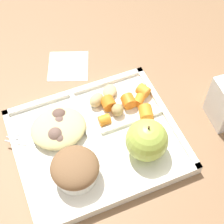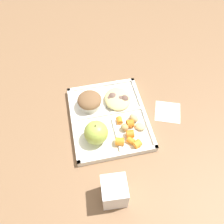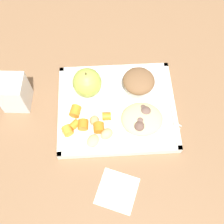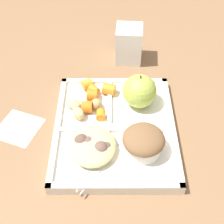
{
  "view_description": "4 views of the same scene",
  "coord_description": "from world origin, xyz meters",
  "px_view_note": "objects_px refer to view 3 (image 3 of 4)",
  "views": [
    {
      "loc": [
        0.11,
        0.34,
        0.61
      ],
      "look_at": [
        -0.05,
        -0.04,
        0.03
      ],
      "focal_mm": 57.09,
      "sensor_mm": 36.0,
      "label": 1
    },
    {
      "loc": [
        -0.46,
        0.09,
        0.71
      ],
      "look_at": [
        -0.01,
        -0.01,
        0.05
      ],
      "focal_mm": 37.87,
      "sensor_mm": 36.0,
      "label": 2
    },
    {
      "loc": [
        -0.03,
        -0.35,
        0.7
      ],
      "look_at": [
        -0.01,
        -0.03,
        0.04
      ],
      "focal_mm": 45.42,
      "sensor_mm": 36.0,
      "label": 3
    },
    {
      "loc": [
        0.47,
        -0.01,
        0.56
      ],
      "look_at": [
        -0.02,
        -0.01,
        0.04
      ],
      "focal_mm": 51.86,
      "sensor_mm": 36.0,
      "label": 4
    }
  ],
  "objects_px": {
    "green_apple": "(87,83)",
    "milk_carton": "(14,93)",
    "plastic_fork": "(158,117)",
    "lunch_tray": "(117,108)",
    "bran_muffin": "(139,83)"
  },
  "relations": [
    {
      "from": "green_apple",
      "to": "lunch_tray",
      "type": "bearing_deg",
      "value": -37.13
    },
    {
      "from": "lunch_tray",
      "to": "milk_carton",
      "type": "xyz_separation_m",
      "value": [
        -0.27,
        0.04,
        0.04
      ]
    },
    {
      "from": "green_apple",
      "to": "milk_carton",
      "type": "xyz_separation_m",
      "value": [
        -0.19,
        -0.02,
        -0.01
      ]
    },
    {
      "from": "milk_carton",
      "to": "lunch_tray",
      "type": "bearing_deg",
      "value": -4.19
    },
    {
      "from": "lunch_tray",
      "to": "plastic_fork",
      "type": "distance_m",
      "value": 0.11
    },
    {
      "from": "milk_carton",
      "to": "plastic_fork",
      "type": "bearing_deg",
      "value": -7.31
    },
    {
      "from": "bran_muffin",
      "to": "plastic_fork",
      "type": "height_order",
      "value": "bran_muffin"
    },
    {
      "from": "lunch_tray",
      "to": "bran_muffin",
      "type": "height_order",
      "value": "bran_muffin"
    },
    {
      "from": "green_apple",
      "to": "milk_carton",
      "type": "relative_size",
      "value": 0.85
    },
    {
      "from": "green_apple",
      "to": "plastic_fork",
      "type": "height_order",
      "value": "green_apple"
    },
    {
      "from": "lunch_tray",
      "to": "milk_carton",
      "type": "height_order",
      "value": "milk_carton"
    },
    {
      "from": "plastic_fork",
      "to": "milk_carton",
      "type": "relative_size",
      "value": 1.35
    },
    {
      "from": "green_apple",
      "to": "bran_muffin",
      "type": "bearing_deg",
      "value": 0.0
    },
    {
      "from": "plastic_fork",
      "to": "lunch_tray",
      "type": "bearing_deg",
      "value": 160.98
    },
    {
      "from": "lunch_tray",
      "to": "bran_muffin",
      "type": "distance_m",
      "value": 0.09
    }
  ]
}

